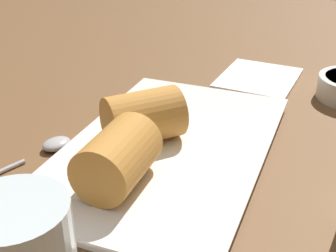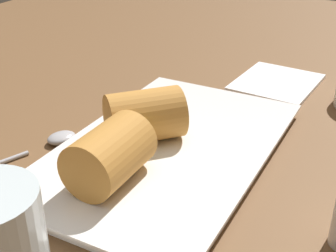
{
  "view_description": "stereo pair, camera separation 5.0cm",
  "coord_description": "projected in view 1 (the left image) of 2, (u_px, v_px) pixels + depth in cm",
  "views": [
    {
      "loc": [
        37.65,
        17.07,
        29.11
      ],
      "look_at": [
        -3.55,
        0.88,
        5.8
      ],
      "focal_mm": 50.0,
      "sensor_mm": 36.0,
      "label": 1
    },
    {
      "loc": [
        35.56,
        21.61,
        29.11
      ],
      "look_at": [
        -3.55,
        0.88,
        5.8
      ],
      "focal_mm": 50.0,
      "sensor_mm": 36.0,
      "label": 2
    }
  ],
  "objects": [
    {
      "name": "roll_front_left",
      "position": [
        148.0,
        116.0,
        0.51
      ],
      "size": [
        9.88,
        9.75,
        5.75
      ],
      "color": "#C68438",
      "rests_on": "serving_plate"
    },
    {
      "name": "serving_plate",
      "position": [
        168.0,
        150.0,
        0.51
      ],
      "size": [
        33.79,
        20.83,
        1.5
      ],
      "color": "white",
      "rests_on": "table_surface"
    },
    {
      "name": "napkin",
      "position": [
        258.0,
        78.0,
        0.71
      ],
      "size": [
        13.7,
        11.91,
        0.6
      ],
      "color": "white",
      "rests_on": "table_surface"
    },
    {
      "name": "table_surface",
      "position": [
        148.0,
        179.0,
        0.5
      ],
      "size": [
        180.0,
        140.0,
        2.0
      ],
      "color": "brown",
      "rests_on": "ground"
    },
    {
      "name": "roll_front_right",
      "position": [
        120.0,
        155.0,
        0.44
      ],
      "size": [
        9.15,
        5.76,
        5.75
      ],
      "color": "#C68438",
      "rests_on": "serving_plate"
    },
    {
      "name": "spoon",
      "position": [
        44.0,
        150.0,
        0.52
      ],
      "size": [
        14.89,
        7.0,
        1.18
      ],
      "color": "#B2B2B7",
      "rests_on": "table_surface"
    }
  ]
}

